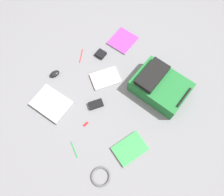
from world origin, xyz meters
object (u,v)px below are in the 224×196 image
book_manual (130,149)px  pen_blue (74,150)px  book_red (123,41)px  usb_stick (86,124)px  laptop (51,104)px  computer_mouse (55,74)px  backpack (160,86)px  earbud_pouch (101,54)px  power_brick (96,104)px  book_blue (105,78)px  pen_black (81,56)px  cable_coil (101,177)px

book_manual → pen_blue: book_manual is taller
book_red → usb_stick: 0.89m
laptop → computer_mouse: 0.29m
backpack → earbud_pouch: (-0.60, -0.17, -0.06)m
laptop → book_red: size_ratio=1.25×
book_manual → power_brick: (-0.46, 0.02, 0.00)m
book_blue → pen_blue: size_ratio=2.11×
computer_mouse → book_blue: bearing=50.7°
book_blue → earbud_pouch: bearing=151.3°
book_red → book_blue: size_ratio=1.00×
usb_stick → pen_black: bearing=147.2°
backpack → usb_stick: bearing=-102.5°
computer_mouse → power_brick: 0.48m
book_blue → earbud_pouch: earbud_pouch is taller
computer_mouse → power_brick: (0.47, 0.11, -0.00)m
pen_blue → power_brick: bearing=117.4°
backpack → computer_mouse: size_ratio=5.58×
laptop → power_brick: (0.25, 0.29, -0.00)m
power_brick → pen_black: power_brick is taller
pen_blue → computer_mouse: bearing=158.6°
book_manual → power_brick: size_ratio=2.19×
book_blue → usb_stick: bearing=-59.7°
computer_mouse → earbud_pouch: (0.10, 0.45, -0.00)m
book_manual → computer_mouse: 0.93m
book_manual → power_brick: 0.46m
book_manual → pen_black: size_ratio=1.77×
cable_coil → earbud_pouch: (-0.85, 0.67, 0.01)m
pen_black → laptop: bearing=-64.1°
computer_mouse → pen_black: size_ratio=0.61×
pen_black → earbud_pouch: earbud_pouch is taller
computer_mouse → usb_stick: bearing=-1.3°
computer_mouse → earbud_pouch: bearing=83.2°
cable_coil → computer_mouse: bearing=167.0°
power_brick → pen_black: size_ratio=0.81×
usb_stick → book_manual: bearing=21.4°
cable_coil → usb_stick: 0.43m
laptop → backpack: bearing=59.1°
usb_stick → book_blue: bearing=120.3°
backpack → book_manual: size_ratio=1.93×
power_brick → usb_stick: 0.19m
power_brick → pen_black: 0.52m
cable_coil → book_red: bearing=132.0°
usb_stick → cable_coil: bearing=-21.4°
cable_coil → laptop: bearing=177.2°
power_brick → pen_blue: power_brick is taller
usb_stick → computer_mouse: bearing=173.6°
computer_mouse → pen_black: computer_mouse is taller
pen_black → pen_blue: (0.67, -0.56, 0.00)m
backpack → computer_mouse: bearing=-138.5°
book_red → pen_blue: bearing=-60.5°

